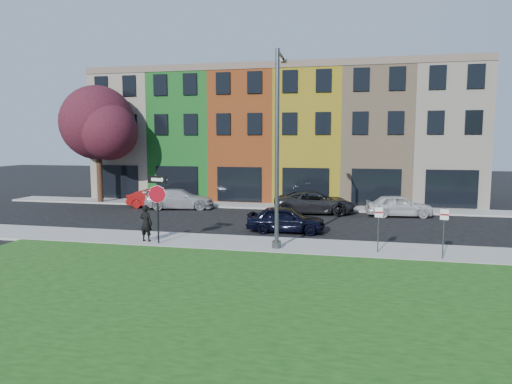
% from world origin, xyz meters
% --- Properties ---
extents(ground, '(120.00, 120.00, 0.00)m').
position_xyz_m(ground, '(0.00, 0.00, 0.00)').
color(ground, black).
rests_on(ground, ground).
extents(sidewalk_near, '(40.00, 3.00, 0.12)m').
position_xyz_m(sidewalk_near, '(2.00, 3.00, 0.06)').
color(sidewalk_near, gray).
rests_on(sidewalk_near, ground).
extents(sidewalk_far, '(40.00, 2.40, 0.12)m').
position_xyz_m(sidewalk_far, '(-3.00, 15.00, 0.06)').
color(sidewalk_far, gray).
rests_on(sidewalk_far, ground).
extents(rowhouse_block, '(30.00, 10.12, 10.00)m').
position_xyz_m(rowhouse_block, '(-2.50, 21.18, 4.99)').
color(rowhouse_block, beige).
rests_on(rowhouse_block, ground).
extents(stop_sign, '(1.02, 0.31, 3.10)m').
position_xyz_m(stop_sign, '(-5.17, 2.03, 2.33)').
color(stop_sign, black).
rests_on(stop_sign, sidewalk_near).
extents(man, '(0.73, 0.57, 1.71)m').
position_xyz_m(man, '(-5.90, 2.30, 0.97)').
color(man, black).
rests_on(man, sidewalk_near).
extents(sedan_near, '(1.81, 4.13, 1.39)m').
position_xyz_m(sedan_near, '(0.06, 6.33, 0.69)').
color(sedan_near, black).
rests_on(sedan_near, ground).
extents(parked_car_red, '(1.57, 4.08, 1.33)m').
position_xyz_m(parked_car_red, '(-10.27, 12.92, 0.66)').
color(parked_car_red, maroon).
rests_on(parked_car_red, ground).
extents(parked_car_silver, '(4.19, 5.72, 1.40)m').
position_xyz_m(parked_car_silver, '(-8.49, 12.82, 0.70)').
color(parked_car_silver, '#A3A3A7').
rests_on(parked_car_silver, ground).
extents(parked_car_dark, '(3.79, 5.93, 1.48)m').
position_xyz_m(parked_car_dark, '(0.96, 12.82, 0.74)').
color(parked_car_dark, black).
rests_on(parked_car_dark, ground).
extents(parked_car_white, '(2.83, 4.57, 1.40)m').
position_xyz_m(parked_car_white, '(6.30, 12.76, 0.70)').
color(parked_car_white, silver).
rests_on(parked_car_white, ground).
extents(street_lamp, '(0.40, 2.58, 8.51)m').
position_xyz_m(street_lamp, '(0.26, 2.50, 4.41)').
color(street_lamp, '#4A4D50').
rests_on(street_lamp, sidewalk_near).
extents(parking_sign_a, '(0.32, 0.10, 1.98)m').
position_xyz_m(parking_sign_a, '(4.56, 2.43, 1.37)').
color(parking_sign_a, '#4A4D50').
rests_on(parking_sign_a, sidewalk_near).
extents(parking_sign_b, '(0.32, 0.10, 2.07)m').
position_xyz_m(parking_sign_b, '(7.04, 1.89, 1.42)').
color(parking_sign_b, '#4A4D50').
rests_on(parking_sign_b, sidewalk_near).
extents(tree_purple, '(6.64, 5.81, 8.75)m').
position_xyz_m(tree_purple, '(-15.35, 14.25, 5.95)').
color(tree_purple, black).
rests_on(tree_purple, sidewalk_far).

